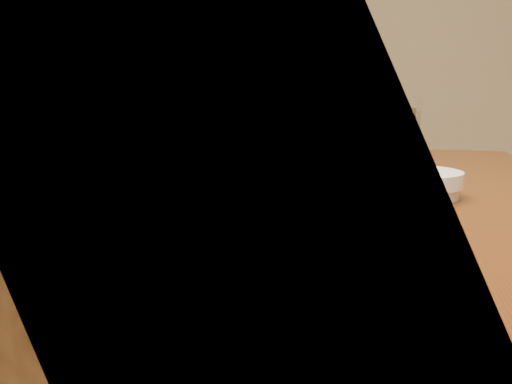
% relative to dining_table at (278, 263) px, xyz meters
% --- Properties ---
extents(dining_table, '(0.90, 1.40, 0.75)m').
position_rel_dining_table_xyz_m(dining_table, '(0.00, 0.00, 0.00)').
color(dining_table, '#46230E').
rests_on(dining_table, ground_plane).
extents(chair_far, '(0.49, 0.49, 0.85)m').
position_rel_dining_table_xyz_m(chair_far, '(0.02, 0.85, -0.20)').
color(chair_far, '#422813').
rests_on(chair_far, ground_plane).
extents(salad_plate, '(0.30, 0.30, 0.09)m').
position_rel_dining_table_xyz_m(salad_plate, '(0.04, -0.32, 0.13)').
color(salad_plate, white).
rests_on(salad_plate, dining_table).
extents(bread_plate, '(0.17, 0.17, 0.09)m').
position_rel_dining_table_xyz_m(bread_plate, '(0.02, 0.11, 0.14)').
color(bread_plate, white).
rests_on(bread_plate, dining_table).
extents(tomato_bowl, '(0.14, 0.14, 0.05)m').
position_rel_dining_table_xyz_m(tomato_bowl, '(0.19, 0.04, 0.12)').
color(tomato_bowl, white).
rests_on(tomato_bowl, dining_table).
extents(drinking_glass, '(0.08, 0.08, 0.14)m').
position_rel_dining_table_xyz_m(drinking_glass, '(0.17, 0.23, 0.16)').
color(drinking_glass, silver).
rests_on(drinking_glass, dining_table).
extents(napkin_holder, '(0.11, 0.08, 0.13)m').
position_rel_dining_table_xyz_m(napkin_holder, '(-0.28, 0.01, 0.17)').
color(napkin_holder, white).
rests_on(napkin_holder, dining_table).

